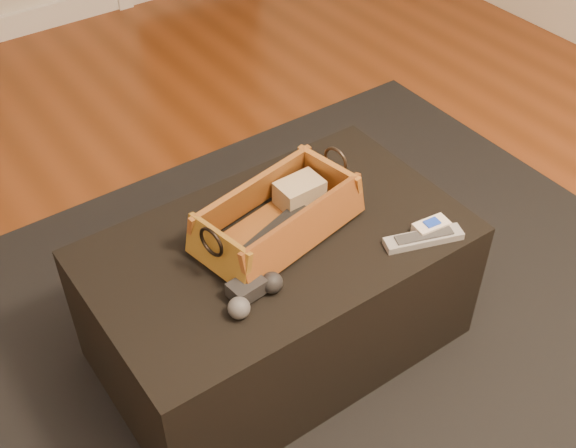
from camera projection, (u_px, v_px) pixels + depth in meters
area_rug at (288, 354)px, 2.14m from camera, size 2.60×2.00×0.01m
ottoman at (278, 294)px, 2.03m from camera, size 1.00×0.60×0.42m
tv_remote at (276, 232)px, 1.87m from camera, size 0.24×0.12×0.02m
cloth_bundle at (299, 192)px, 1.96m from camera, size 0.13×0.09×0.07m
wicker_basket at (278, 218)px, 1.87m from camera, size 0.49×0.31×0.16m
game_controller at (252, 292)px, 1.71m from camera, size 0.17×0.11×0.05m
silver_remote at (424, 238)px, 1.88m from camera, size 0.22×0.11×0.02m
cream_gadget at (431, 227)px, 1.90m from camera, size 0.10×0.06×0.04m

